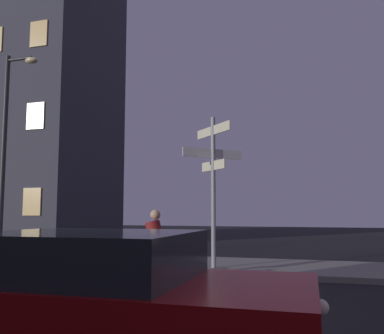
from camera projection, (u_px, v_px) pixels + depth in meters
ground_plane at (84, 325)px, 5.82m from camera, size 80.00×80.00×0.00m
sidewalk_kerb at (205, 265)px, 11.80m from camera, size 40.00×3.22×0.14m
signpost at (213, 175)px, 10.99m from camera, size 1.28×1.28×3.91m
street_lamp at (8, 138)px, 13.46m from camera, size 1.22×0.28×6.49m
car_near_left at (95, 297)px, 4.05m from camera, size 4.24×2.15×1.36m
cyclist at (153, 250)px, 8.95m from camera, size 1.82×0.33×1.61m
building_left_block at (18, 74)px, 23.18m from camera, size 9.87×6.37×18.20m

